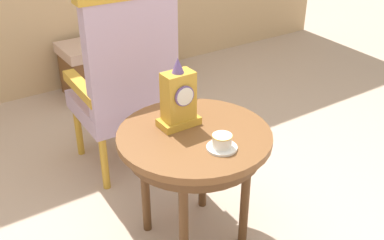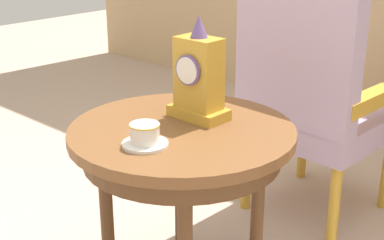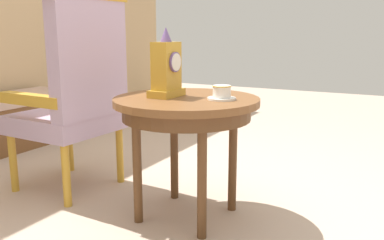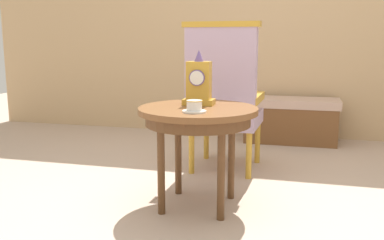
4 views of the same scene
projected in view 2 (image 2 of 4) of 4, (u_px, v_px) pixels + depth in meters
The scene contains 4 objects.
side_table at pixel (182, 149), 1.77m from camera, with size 0.71×0.71×0.62m.
teacup_left at pixel (144, 135), 1.60m from camera, with size 0.13×0.13×0.07m.
mantel_clock at pixel (198, 78), 1.78m from camera, with size 0.19×0.11×0.34m.
armchair at pixel (310, 86), 2.25m from camera, with size 0.56×0.55×1.14m.
Camera 2 is at (1.10, -1.12, 1.24)m, focal length 52.27 mm.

